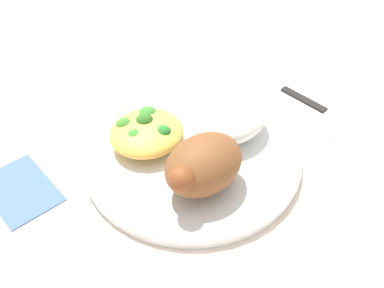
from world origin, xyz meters
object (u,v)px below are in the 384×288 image
(mac_cheese_with_broccoli, at_px, (146,131))
(roasted_chicken, at_px, (203,165))
(plate, at_px, (192,154))
(knife, at_px, (325,110))
(napkin, at_px, (20,189))
(rice_pile, at_px, (231,120))
(fork, at_px, (302,115))

(mac_cheese_with_broccoli, bearing_deg, roasted_chicken, 93.37)
(plate, xyz_separation_m, knife, (-0.22, 0.05, -0.01))
(knife, bearing_deg, plate, -12.70)
(knife, relative_size, napkin, 1.82)
(rice_pile, bearing_deg, fork, 167.67)
(mac_cheese_with_broccoli, bearing_deg, knife, 158.39)
(rice_pile, height_order, napkin, rice_pile)
(rice_pile, distance_m, fork, 0.13)
(rice_pile, bearing_deg, mac_cheese_with_broccoli, -31.31)
(rice_pile, bearing_deg, napkin, -21.21)
(plate, relative_size, roasted_chicken, 2.67)
(rice_pile, bearing_deg, roasted_chicken, 27.77)
(roasted_chicken, xyz_separation_m, fork, (-0.21, -0.02, -0.05))
(fork, height_order, knife, knife)
(roasted_chicken, distance_m, mac_cheese_with_broccoli, 0.11)
(mac_cheese_with_broccoli, distance_m, knife, 0.28)
(plate, height_order, napkin, plate)
(plate, bearing_deg, napkin, -25.11)
(napkin, bearing_deg, knife, 161.13)
(roasted_chicken, distance_m, fork, 0.22)
(roasted_chicken, xyz_separation_m, knife, (-0.25, -0.01, -0.05))
(knife, xyz_separation_m, napkin, (0.42, -0.14, -0.00))
(roasted_chicken, bearing_deg, fork, -174.39)
(fork, bearing_deg, mac_cheese_with_broccoli, -21.34)
(roasted_chicken, height_order, mac_cheese_with_broccoli, roasted_chicken)
(plate, xyz_separation_m, mac_cheese_with_broccoli, (0.04, -0.05, 0.03))
(fork, height_order, napkin, fork)
(roasted_chicken, relative_size, fork, 0.75)
(roasted_chicken, bearing_deg, plate, -118.34)
(knife, bearing_deg, mac_cheese_with_broccoli, -21.61)
(mac_cheese_with_broccoli, bearing_deg, napkin, -14.43)
(napkin, bearing_deg, fork, 161.54)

